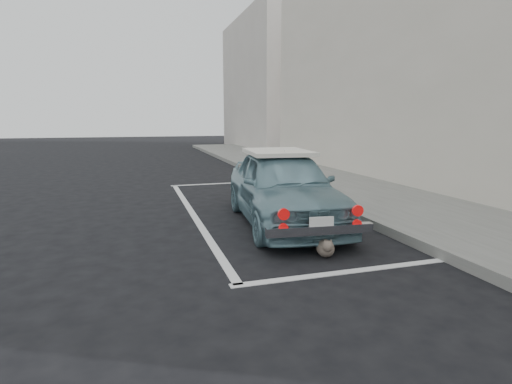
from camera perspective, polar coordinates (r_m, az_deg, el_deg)
ground at (r=5.21m, az=5.85°, el=-9.90°), size 80.00×80.00×0.00m
sidewalk at (r=8.45m, az=20.79°, el=-2.12°), size 2.80×40.00×0.15m
shop_building at (r=11.97m, az=28.23°, el=17.26°), size 3.50×18.00×7.00m
building_far at (r=25.95m, az=1.70°, el=15.19°), size 3.50×10.00×8.00m
pline_rear at (r=5.01m, az=13.50°, el=-10.96°), size 3.00×0.12×0.01m
pline_front at (r=11.40m, az=-4.53°, el=1.24°), size 3.00×0.12×0.01m
pline_side at (r=7.78m, az=-9.00°, el=-3.14°), size 0.12×7.00×0.01m
retro_coupe at (r=6.94m, az=3.87°, el=0.81°), size 1.88×3.92×1.29m
cat at (r=5.41m, az=9.92°, el=-7.76°), size 0.34×0.52×0.29m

